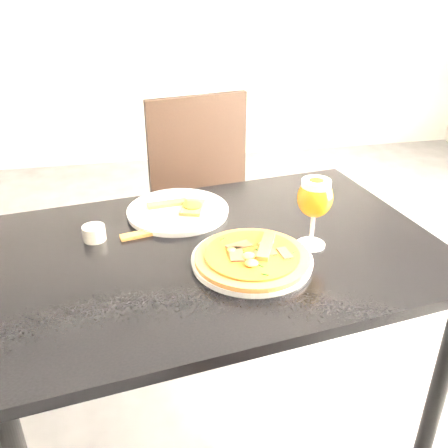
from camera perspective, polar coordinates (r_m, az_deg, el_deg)
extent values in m
cube|color=black|center=(1.36, -0.82, -3.21)|extent=(1.30, 0.96, 0.03)
cylinder|color=black|center=(1.60, 23.25, -17.24)|extent=(0.05, 0.05, 0.72)
cylinder|color=black|center=(1.81, -21.20, -10.89)|extent=(0.05, 0.05, 0.72)
cylinder|color=black|center=(2.01, 10.84, -4.96)|extent=(0.05, 0.05, 0.72)
cube|color=black|center=(2.03, -0.89, -0.28)|extent=(0.52, 0.52, 0.04)
cylinder|color=black|center=(1.97, -3.81, -9.93)|extent=(0.04, 0.04, 0.46)
cylinder|color=black|center=(2.09, 5.65, -7.58)|extent=(0.04, 0.04, 0.46)
cylinder|color=black|center=(2.26, -6.82, -4.69)|extent=(0.04, 0.04, 0.46)
cylinder|color=black|center=(2.36, 1.61, -2.92)|extent=(0.04, 0.04, 0.46)
cube|color=black|center=(2.10, -3.00, 8.54)|extent=(0.42, 0.11, 0.45)
cylinder|color=white|center=(1.28, 3.20, -4.18)|extent=(0.41, 0.41, 0.02)
cylinder|color=brown|center=(1.26, 3.24, -3.86)|extent=(0.29, 0.29, 0.01)
cylinder|color=#B9300F|center=(1.26, 3.25, -3.50)|extent=(0.24, 0.24, 0.01)
cube|color=#47301F|center=(1.26, 4.64, -3.15)|extent=(0.06, 0.03, 0.00)
cube|color=#47301F|center=(1.30, 2.70, -2.13)|extent=(0.03, 0.06, 0.00)
cube|color=#47301F|center=(1.24, -0.01, -3.64)|extent=(0.06, 0.03, 0.00)
cube|color=#47301F|center=(1.23, 3.62, -4.03)|extent=(0.03, 0.06, 0.00)
ellipsoid|color=#DCC447|center=(1.26, 3.96, -2.88)|extent=(0.03, 0.03, 0.01)
ellipsoid|color=#DCC447|center=(1.31, 1.93, -1.67)|extent=(0.03, 0.03, 0.01)
ellipsoid|color=#DCC447|center=(1.25, 2.32, -3.23)|extent=(0.03, 0.03, 0.01)
ellipsoid|color=#DCC447|center=(1.19, 2.58, -4.94)|extent=(0.03, 0.03, 0.01)
ellipsoid|color=#DCC447|center=(1.24, 4.10, -3.45)|extent=(0.03, 0.03, 0.01)
cube|color=#0B3F0E|center=(1.27, 3.35, -2.97)|extent=(0.01, 0.02, 0.00)
cube|color=#0B3F0E|center=(1.29, 2.13, -2.40)|extent=(0.01, 0.02, 0.00)
cube|color=#0B3F0E|center=(1.27, -0.10, -2.72)|extent=(0.02, 0.01, 0.00)
cube|color=#0B3F0E|center=(1.24, 1.93, -3.59)|extent=(0.02, 0.01, 0.00)
cube|color=#0B3F0E|center=(1.21, 1.90, -4.67)|extent=(0.02, 0.02, 0.00)
cube|color=#0B3F0E|center=(1.24, 3.42, -3.70)|extent=(0.00, 0.02, 0.00)
cube|color=#0B3F0E|center=(1.23, 5.00, -4.05)|extent=(0.01, 0.02, 0.00)
cube|color=#0B3F0E|center=(1.26, 6.81, -3.32)|extent=(0.02, 0.01, 0.00)
cube|color=#0B3F0E|center=(1.27, 4.29, -2.86)|extent=(0.02, 0.01, 0.00)
cube|color=brown|center=(1.29, 3.32, -2.07)|extent=(0.08, 0.14, 0.01)
cylinder|color=white|center=(1.53, -5.28, 1.48)|extent=(0.38, 0.38, 0.02)
cube|color=brown|center=(1.55, -6.48, 2.32)|extent=(0.13, 0.05, 0.01)
cube|color=brown|center=(1.52, -3.62, 1.90)|extent=(0.09, 0.12, 0.01)
cylinder|color=#B9300F|center=(1.52, -3.63, 2.15)|extent=(0.06, 0.06, 0.00)
cube|color=brown|center=(1.42, -9.33, -1.13)|extent=(0.13, 0.05, 0.01)
cylinder|color=beige|center=(1.42, -14.62, -1.00)|extent=(0.06, 0.06, 0.04)
cylinder|color=#C08B2A|center=(1.41, -14.69, -0.48)|extent=(0.05, 0.05, 0.01)
cylinder|color=silver|center=(1.38, 9.87, -2.30)|extent=(0.08, 0.08, 0.01)
cylinder|color=silver|center=(1.35, 10.02, -0.67)|extent=(0.01, 0.01, 0.08)
ellipsoid|color=#995F0E|center=(1.31, 10.36, 2.98)|extent=(0.09, 0.09, 0.11)
cylinder|color=beige|center=(1.30, 10.51, 4.59)|extent=(0.08, 0.08, 0.02)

